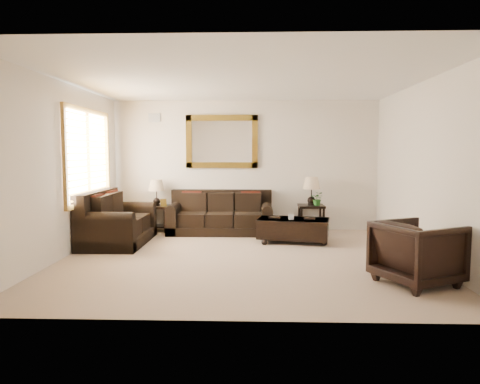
{
  "coord_description": "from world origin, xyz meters",
  "views": [
    {
      "loc": [
        0.18,
        -6.48,
        1.61
      ],
      "look_at": [
        -0.05,
        0.6,
        0.97
      ],
      "focal_mm": 32.0,
      "sensor_mm": 36.0,
      "label": 1
    }
  ],
  "objects_px": {
    "coffee_table": "(293,228)",
    "sofa": "(221,218)",
    "armchair": "(417,250)",
    "loveseat": "(115,224)",
    "end_table_right": "(311,196)",
    "end_table_left": "(157,198)"
  },
  "relations": [
    {
      "from": "coffee_table",
      "to": "sofa",
      "type": "bearing_deg",
      "value": 159.0
    },
    {
      "from": "end_table_right",
      "to": "armchair",
      "type": "distance_m",
      "value": 3.58
    },
    {
      "from": "sofa",
      "to": "armchair",
      "type": "xyz_separation_m",
      "value": [
        2.67,
        -3.36,
        0.12
      ]
    },
    {
      "from": "loveseat",
      "to": "end_table_left",
      "type": "bearing_deg",
      "value": -21.01
    },
    {
      "from": "coffee_table",
      "to": "armchair",
      "type": "xyz_separation_m",
      "value": [
        1.29,
        -2.46,
        0.16
      ]
    },
    {
      "from": "armchair",
      "to": "end_table_right",
      "type": "bearing_deg",
      "value": -12.86
    },
    {
      "from": "sofa",
      "to": "coffee_table",
      "type": "bearing_deg",
      "value": -32.75
    },
    {
      "from": "sofa",
      "to": "armchair",
      "type": "bearing_deg",
      "value": -51.45
    },
    {
      "from": "loveseat",
      "to": "end_table_right",
      "type": "relative_size",
      "value": 1.48
    },
    {
      "from": "end_table_right",
      "to": "loveseat",
      "type": "bearing_deg",
      "value": -161.5
    },
    {
      "from": "loveseat",
      "to": "coffee_table",
      "type": "xyz_separation_m",
      "value": [
        3.19,
        0.21,
        -0.08
      ]
    },
    {
      "from": "loveseat",
      "to": "coffee_table",
      "type": "distance_m",
      "value": 3.2
    },
    {
      "from": "end_table_left",
      "to": "end_table_right",
      "type": "xyz_separation_m",
      "value": [
        3.17,
        -0.01,
        0.04
      ]
    },
    {
      "from": "end_table_right",
      "to": "armchair",
      "type": "relative_size",
      "value": 1.31
    },
    {
      "from": "loveseat",
      "to": "end_table_right",
      "type": "bearing_deg",
      "value": -71.5
    },
    {
      "from": "end_table_left",
      "to": "armchair",
      "type": "xyz_separation_m",
      "value": [
        4.01,
        -3.48,
        -0.27
      ]
    },
    {
      "from": "sofa",
      "to": "coffee_table",
      "type": "height_order",
      "value": "sofa"
    },
    {
      "from": "loveseat",
      "to": "coffee_table",
      "type": "bearing_deg",
      "value": -86.18
    },
    {
      "from": "sofa",
      "to": "end_table_left",
      "type": "relative_size",
      "value": 1.94
    },
    {
      "from": "end_table_left",
      "to": "coffee_table",
      "type": "height_order",
      "value": "end_table_left"
    },
    {
      "from": "sofa",
      "to": "coffee_table",
      "type": "relative_size",
      "value": 1.51
    },
    {
      "from": "sofa",
      "to": "coffee_table",
      "type": "distance_m",
      "value": 1.65
    }
  ]
}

